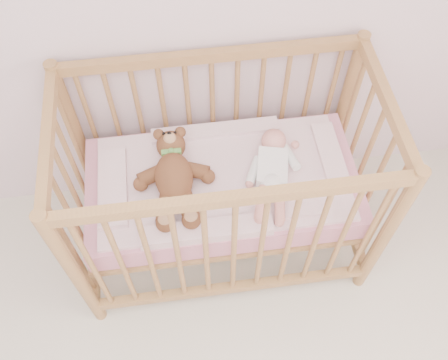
{
  "coord_description": "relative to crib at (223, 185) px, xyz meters",
  "views": [
    {
      "loc": [
        0.14,
        0.39,
        2.41
      ],
      "look_at": [
        0.3,
        1.55,
        0.62
      ],
      "focal_mm": 40.0,
      "sensor_mm": 36.0,
      "label": 1
    }
  ],
  "objects": [
    {
      "name": "crib",
      "position": [
        0.0,
        0.0,
        0.0
      ],
      "size": [
        1.36,
        0.76,
        1.0
      ],
      "primitive_type": null,
      "color": "tan",
      "rests_on": "floor"
    },
    {
      "name": "mattress",
      "position": [
        0.0,
        0.0,
        -0.01
      ],
      "size": [
        1.22,
        0.62,
        0.13
      ],
      "primitive_type": "cube",
      "color": "pink",
      "rests_on": "crib"
    },
    {
      "name": "blanket",
      "position": [
        0.0,
        0.0,
        0.06
      ],
      "size": [
        1.1,
        0.58,
        0.06
      ],
      "primitive_type": null,
      "color": "#FCADB9",
      "rests_on": "mattress"
    },
    {
      "name": "baby",
      "position": [
        0.22,
        -0.02,
        0.14
      ],
      "size": [
        0.35,
        0.54,
        0.12
      ],
      "primitive_type": null,
      "rotation": [
        0.0,
        0.0,
        -0.23
      ],
      "color": "white",
      "rests_on": "blanket"
    },
    {
      "name": "teddy_bear",
      "position": [
        -0.21,
        -0.02,
        0.15
      ],
      "size": [
        0.37,
        0.52,
        0.14
      ],
      "primitive_type": null,
      "rotation": [
        0.0,
        0.0,
        0.0
      ],
      "color": "brown",
      "rests_on": "blanket"
    }
  ]
}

